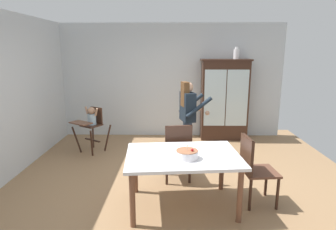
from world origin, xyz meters
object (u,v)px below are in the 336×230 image
Objects in this scene: china_cabinet at (224,100)px; ceramic_vase at (236,54)px; adult_person at (188,113)px; dining_chair_right_end at (253,165)px; dining_table at (183,161)px; high_chair_with_toddler at (91,121)px; birthday_cake at (187,154)px; dining_chair_far_side at (177,149)px.

china_cabinet is 1.08m from ceramic_vase.
adult_person is at bearing -121.01° from china_cabinet.
adult_person is 1.69m from dining_chair_right_end.
ceramic_vase is 3.60m from dining_table.
ceramic_vase reaches higher than high_chair_with_toddler.
adult_person is (1.94, -0.57, 0.31)m from high_chair_with_toddler.
dining_chair_right_end reaches higher than high_chair_with_toddler.
ceramic_vase is 3.65m from birthday_cake.
dining_table is 1.63× the size of dining_chair_far_side.
birthday_cake is at bearing -111.41° from ceramic_vase.
dining_chair_right_end is (0.81, -1.43, -0.41)m from adult_person.
dining_chair_right_end is at bearing 13.84° from birthday_cake.
high_chair_with_toddler is 0.62× the size of adult_person.
dining_chair_right_end is at bearing 137.69° from dining_chair_far_side.
birthday_cake is (-1.26, -3.21, -1.21)m from ceramic_vase.
china_cabinet is at bearing -7.43° from dining_chair_right_end.
birthday_cake is (0.05, -0.14, 0.14)m from dining_table.
china_cabinet is at bearing 70.68° from dining_table.
dining_chair_far_side is at bearing 52.23° from dining_chair_right_end.
birthday_cake is at bearing -18.25° from high_chair_with_toddler.
dining_chair_far_side is (-1.36, -2.34, -1.44)m from ceramic_vase.
china_cabinet is at bearing 50.82° from high_chair_with_toddler.
adult_person reaches higher than dining_chair_far_side.
dining_chair_far_side is at bearing 94.49° from dining_table.
dining_table is at bearing -17.18° from high_chair_with_toddler.
adult_person is 1.59× the size of dining_chair_far_side.
china_cabinet reaches higher than birthday_cake.
ceramic_vase is 3.33m from dining_chair_right_end.
adult_person is (-1.16, -1.55, -1.03)m from ceramic_vase.
dining_chair_far_side is (-0.10, 0.87, -0.24)m from birthday_cake.
dining_chair_far_side reaches higher than birthday_cake.
ceramic_vase reaches higher than china_cabinet.
adult_person is 1.66m from birthday_cake.
adult_person is at bearing 24.47° from dining_chair_right_end.
china_cabinet is at bearing -47.36° from adult_person.
high_chair_with_toddler is 2.90m from birthday_cake.
high_chair_with_toddler is at bearing 48.92° from dining_chair_right_end.
adult_person is 0.91m from dining_chair_far_side.
china_cabinet is at bearing -179.07° from ceramic_vase.
adult_person reaches higher than birthday_cake.
dining_table is (-1.30, -3.07, -1.35)m from ceramic_vase.
dining_chair_right_end is (0.95, 0.09, -0.10)m from dining_table.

